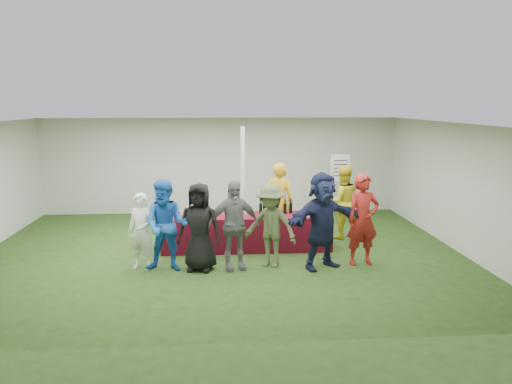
{
  "coord_description": "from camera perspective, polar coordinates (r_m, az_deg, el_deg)",
  "views": [
    {
      "loc": [
        -0.02,
        -10.1,
        3.13
      ],
      "look_at": [
        0.73,
        0.27,
        1.25
      ],
      "focal_mm": 35.0,
      "sensor_mm": 36.0,
      "label": 1
    }
  ],
  "objects": [
    {
      "name": "bar_towel",
      "position": [
        10.91,
        7.47,
        -2.37
      ],
      "size": [
        0.25,
        0.18,
        0.03
      ],
      "primitive_type": "cube",
      "color": "white",
      "rests_on": "serving_table"
    },
    {
      "name": "customer_6",
      "position": [
        9.86,
        12.12,
        -3.13
      ],
      "size": [
        0.71,
        0.52,
        1.78
      ],
      "primitive_type": "imported",
      "rotation": [
        0.0,
        0.0,
        0.16
      ],
      "color": "maroon",
      "rests_on": "ground"
    },
    {
      "name": "wine_list_sign",
      "position": [
        13.1,
        9.58,
        2.13
      ],
      "size": [
        0.5,
        0.03,
        1.8
      ],
      "color": "slate",
      "rests_on": "ground"
    },
    {
      "name": "customer_5",
      "position": [
        9.5,
        7.59,
        -3.25
      ],
      "size": [
        1.79,
        1.24,
        1.85
      ],
      "primitive_type": "imported",
      "rotation": [
        0.0,
        0.0,
        0.45
      ],
      "color": "#181E3D",
      "rests_on": "ground"
    },
    {
      "name": "tent",
      "position": [
        11.45,
        -1.51,
        1.3
      ],
      "size": [
        10.0,
        10.0,
        10.0
      ],
      "color": "white",
      "rests_on": "ground"
    },
    {
      "name": "ground",
      "position": [
        10.58,
        -3.89,
        -6.99
      ],
      "size": [
        60.0,
        60.0,
        0.0
      ],
      "primitive_type": "plane",
      "color": "#284719",
      "rests_on": "ground"
    },
    {
      "name": "customer_1",
      "position": [
        9.44,
        -10.2,
        -3.8
      ],
      "size": [
        0.92,
        0.76,
        1.73
      ],
      "primitive_type": "imported",
      "rotation": [
        0.0,
        0.0,
        -0.13
      ],
      "color": "blue",
      "rests_on": "ground"
    },
    {
      "name": "customer_4",
      "position": [
        9.53,
        1.69,
        -3.89
      ],
      "size": [
        1.19,
        1.01,
        1.6
      ],
      "primitive_type": "imported",
      "rotation": [
        0.0,
        0.0,
        -0.49
      ],
      "color": "#4F5A35",
      "rests_on": "ground"
    },
    {
      "name": "staff_pourer",
      "position": [
        11.26,
        2.62,
        -1.17
      ],
      "size": [
        0.71,
        0.52,
        1.81
      ],
      "primitive_type": "imported",
      "rotation": [
        0.0,
        0.0,
        3.01
      ],
      "color": "gold",
      "rests_on": "ground"
    },
    {
      "name": "dump_bucket",
      "position": [
        10.64,
        7.89,
        -2.28
      ],
      "size": [
        0.22,
        0.22,
        0.18
      ],
      "primitive_type": "cylinder",
      "color": "slate",
      "rests_on": "serving_table"
    },
    {
      "name": "wine_bottles",
      "position": [
        10.82,
        2.14,
        -1.82
      ],
      "size": [
        0.73,
        0.16,
        0.32
      ],
      "color": "black",
      "rests_on": "serving_table"
    },
    {
      "name": "customer_0",
      "position": [
        9.65,
        -12.96,
        -4.41
      ],
      "size": [
        0.62,
        0.51,
        1.46
      ],
      "primitive_type": "imported",
      "rotation": [
        0.0,
        0.0,
        -0.34
      ],
      "color": "white",
      "rests_on": "ground"
    },
    {
      "name": "water_bottle",
      "position": [
        10.71,
        -1.17,
        -2.02
      ],
      "size": [
        0.07,
        0.07,
        0.23
      ],
      "color": "silver",
      "rests_on": "serving_table"
    },
    {
      "name": "customer_2",
      "position": [
        9.38,
        -6.48,
        -4.0
      ],
      "size": [
        0.91,
        0.69,
        1.67
      ],
      "primitive_type": "imported",
      "rotation": [
        0.0,
        0.0,
        -0.22
      ],
      "color": "black",
      "rests_on": "ground"
    },
    {
      "name": "wine_glasses",
      "position": [
        10.36,
        -3.4,
        -2.42
      ],
      "size": [
        2.7,
        0.12,
        0.16
      ],
      "color": "silver",
      "rests_on": "serving_table"
    },
    {
      "name": "staff_back",
      "position": [
        11.69,
        9.83,
        -1.14
      ],
      "size": [
        0.9,
        0.75,
        1.7
      ],
      "primitive_type": "imported",
      "rotation": [
        0.0,
        0.0,
        3.27
      ],
      "color": "yellow",
      "rests_on": "ground"
    },
    {
      "name": "customer_3",
      "position": [
        9.38,
        -2.59,
        -3.8
      ],
      "size": [
        1.07,
        0.62,
        1.71
      ],
      "primitive_type": "imported",
      "rotation": [
        0.0,
        0.0,
        0.22
      ],
      "color": "slate",
      "rests_on": "ground"
    },
    {
      "name": "serving_table",
      "position": [
        10.75,
        -1.07,
        -4.61
      ],
      "size": [
        3.6,
        0.8,
        0.75
      ],
      "primitive_type": "cube",
      "color": "#570C19",
      "rests_on": "ground"
    }
  ]
}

